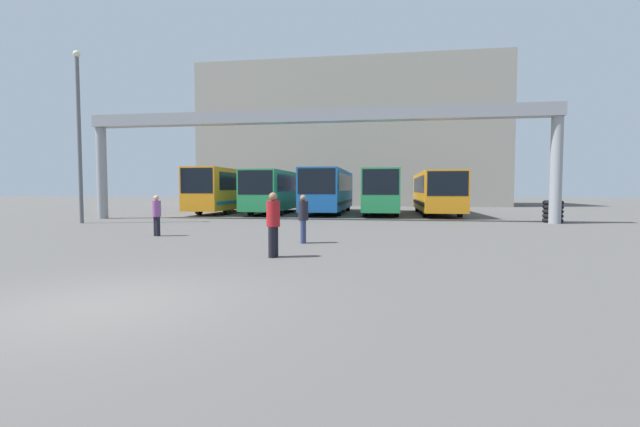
{
  "coord_description": "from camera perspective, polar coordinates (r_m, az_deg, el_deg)",
  "views": [
    {
      "loc": [
        4.31,
        -5.9,
        1.79
      ],
      "look_at": [
        0.23,
        20.38,
        0.3
      ],
      "focal_mm": 24.0,
      "sensor_mm": 36.0,
      "label": 1
    }
  ],
  "objects": [
    {
      "name": "tire_stack",
      "position": [
        26.44,
        28.63,
        0.24
      ],
      "size": [
        1.04,
        1.04,
        1.2
      ],
      "color": "black",
      "rests_on": "ground"
    },
    {
      "name": "pedestrian_near_left",
      "position": [
        14.25,
        -2.25,
        -0.55
      ],
      "size": [
        0.34,
        0.34,
        1.61
      ],
      "rotation": [
        0.0,
        0.0,
        1.66
      ],
      "color": "navy",
      "rests_on": "ground"
    },
    {
      "name": "ground_plane",
      "position": [
        7.52,
        -27.04,
        -10.89
      ],
      "size": [
        200.0,
        200.0,
        0.0
      ],
      "primitive_type": "plane",
      "color": "#514F4C"
    },
    {
      "name": "lamp_post",
      "position": [
        26.25,
        -29.46,
        9.58
      ],
      "size": [
        0.36,
        0.36,
        9.05
      ],
      "color": "#595B60",
      "rests_on": "ground"
    },
    {
      "name": "overhead_gantry",
      "position": [
        24.75,
        -1.31,
        11.32
      ],
      "size": [
        26.8,
        0.8,
        6.3
      ],
      "color": "gray",
      "rests_on": "ground"
    },
    {
      "name": "building_backdrop",
      "position": [
        52.69,
        4.14,
        10.0
      ],
      "size": [
        34.39,
        12.0,
        16.06
      ],
      "color": "gray",
      "rests_on": "ground"
    },
    {
      "name": "pedestrian_mid_right",
      "position": [
        11.32,
        -6.26,
        -1.26
      ],
      "size": [
        0.36,
        0.36,
        1.72
      ],
      "rotation": [
        0.0,
        0.0,
        4.47
      ],
      "color": "black",
      "rests_on": "ground"
    },
    {
      "name": "bus_slot_1",
      "position": [
        32.75,
        -5.79,
        3.21
      ],
      "size": [
        2.52,
        10.85,
        3.12
      ],
      "color": "#268C4C",
      "rests_on": "ground"
    },
    {
      "name": "bus_slot_4",
      "position": [
        32.19,
        15.27,
        2.98
      ],
      "size": [
        2.61,
        11.44,
        2.99
      ],
      "color": "orange",
      "rests_on": "ground"
    },
    {
      "name": "bus_slot_3",
      "position": [
        31.53,
        8.2,
        3.2
      ],
      "size": [
        2.43,
        10.53,
        3.14
      ],
      "color": "#268C4C",
      "rests_on": "ground"
    },
    {
      "name": "bus_slot_0",
      "position": [
        34.41,
        -11.99,
        3.32
      ],
      "size": [
        2.45,
        11.8,
        3.31
      ],
      "color": "orange",
      "rests_on": "ground"
    },
    {
      "name": "pedestrian_near_center",
      "position": [
        17.6,
        -20.95,
        -0.12
      ],
      "size": [
        0.33,
        0.33,
        1.57
      ],
      "rotation": [
        0.0,
        0.0,
        2.61
      ],
      "color": "black",
      "rests_on": "ground"
    },
    {
      "name": "bus_slot_2",
      "position": [
        32.56,
        1.23,
        3.32
      ],
      "size": [
        2.62,
        12.03,
        3.22
      ],
      "color": "#1959A5",
      "rests_on": "ground"
    }
  ]
}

